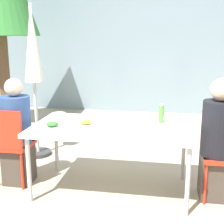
% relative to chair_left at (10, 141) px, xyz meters
% --- Properties ---
extents(ground_plane, '(24.00, 24.00, 0.00)m').
position_rel_chair_left_xyz_m(ground_plane, '(1.14, 0.08, -0.53)').
color(ground_plane, tan).
extents(building_facade, '(10.00, 0.20, 3.00)m').
position_rel_chair_left_xyz_m(building_facade, '(1.14, 4.01, 0.97)').
color(building_facade, gray).
rests_on(building_facade, ground).
extents(dining_table, '(1.67, 0.92, 0.73)m').
position_rel_chair_left_xyz_m(dining_table, '(1.14, 0.08, 0.15)').
color(dining_table, white).
rests_on(dining_table, ground).
extents(chair_left, '(0.40, 0.40, 0.89)m').
position_rel_chair_left_xyz_m(chair_left, '(0.00, 0.00, 0.00)').
color(chair_left, red).
rests_on(chair_left, ground).
extents(person_left, '(0.33, 0.33, 1.21)m').
position_rel_chair_left_xyz_m(person_left, '(0.05, 0.08, 0.05)').
color(person_left, '#473D33').
rests_on(person_left, ground).
extents(chair_right, '(0.41, 0.41, 0.89)m').
position_rel_chair_left_xyz_m(chair_right, '(2.27, 0.18, 0.00)').
color(chair_right, red).
rests_on(chair_right, ground).
extents(person_right, '(0.35, 0.35, 1.25)m').
position_rel_chair_left_xyz_m(person_right, '(2.22, 0.10, 0.07)').
color(person_right, '#473D33').
rests_on(person_right, ground).
extents(closed_umbrella, '(0.36, 0.36, 2.08)m').
position_rel_chair_left_xyz_m(closed_umbrella, '(-0.09, 0.94, 0.88)').
color(closed_umbrella, '#333333').
rests_on(closed_umbrella, ground).
extents(plate_0, '(0.21, 0.21, 0.06)m').
position_rel_chair_left_xyz_m(plate_0, '(0.86, 0.05, 0.22)').
color(plate_0, white).
rests_on(plate_0, dining_table).
extents(plate_1, '(0.22, 0.22, 0.06)m').
position_rel_chair_left_xyz_m(plate_1, '(0.54, -0.09, 0.23)').
color(plate_1, white).
rests_on(plate_1, dining_table).
extents(bottle, '(0.06, 0.06, 0.21)m').
position_rel_chair_left_xyz_m(bottle, '(1.64, 0.29, 0.30)').
color(bottle, '#51A338').
rests_on(bottle, dining_table).
extents(drinking_cup, '(0.08, 0.08, 0.11)m').
position_rel_chair_left_xyz_m(drinking_cup, '(1.06, 0.17, 0.26)').
color(drinking_cup, white).
rests_on(drinking_cup, dining_table).
extents(salad_bowl, '(0.16, 0.16, 0.06)m').
position_rel_chair_left_xyz_m(salad_bowl, '(0.48, 0.29, 0.23)').
color(salad_bowl, white).
rests_on(salad_bowl, dining_table).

